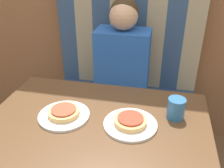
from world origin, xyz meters
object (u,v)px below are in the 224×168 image
(pizza_right, at_px, (130,120))
(plate_left, at_px, (64,115))
(plate_right, at_px, (130,124))
(drinking_cup, at_px, (176,108))
(person, at_px, (123,54))
(pizza_left, at_px, (64,112))

(pizza_right, bearing_deg, plate_left, -180.00)
(plate_right, xyz_separation_m, drinking_cup, (0.19, 0.10, 0.04))
(person, height_order, pizza_right, person)
(plate_right, distance_m, drinking_cup, 0.21)
(drinking_cup, bearing_deg, person, 120.72)
(person, bearing_deg, plate_right, -77.32)
(plate_right, bearing_deg, person, 102.68)
(pizza_left, bearing_deg, person, 77.32)
(pizza_left, bearing_deg, plate_left, -90.00)
(plate_left, relative_size, pizza_left, 1.62)
(plate_right, relative_size, drinking_cup, 2.41)
(person, height_order, pizza_left, person)
(plate_left, bearing_deg, pizza_left, 90.00)
(person, xyz_separation_m, pizza_left, (-0.15, -0.66, -0.03))
(pizza_right, bearing_deg, pizza_left, 180.00)
(person, distance_m, plate_left, 0.68)
(person, relative_size, plate_left, 2.99)
(pizza_right, relative_size, drinking_cup, 1.48)
(pizza_right, bearing_deg, drinking_cup, 28.18)
(person, xyz_separation_m, plate_right, (0.15, -0.66, -0.05))
(person, bearing_deg, pizza_right, -77.32)
(pizza_left, bearing_deg, plate_right, -0.00)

